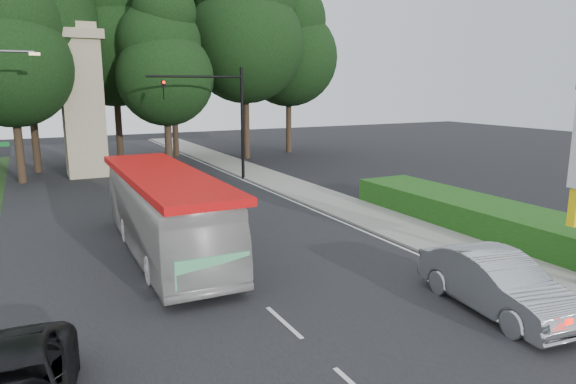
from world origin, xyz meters
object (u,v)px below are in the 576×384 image
traffic_signal_mast (223,108)px  transit_bus (165,213)px  sedan_silver (497,283)px  monument (82,100)px

traffic_signal_mast → transit_bus: traffic_signal_mast is taller
traffic_signal_mast → transit_bus: 15.02m
traffic_signal_mast → transit_bus: bearing=-118.3°
transit_bus → sedan_silver: transit_bus is taller
transit_bus → sedan_silver: bearing=-51.8°
sedan_silver → transit_bus: bearing=133.0°
transit_bus → sedan_silver: (6.79, -9.04, -0.70)m
transit_bus → sedan_silver: size_ratio=2.21×
transit_bus → sedan_silver: 11.33m
traffic_signal_mast → monument: size_ratio=0.72×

